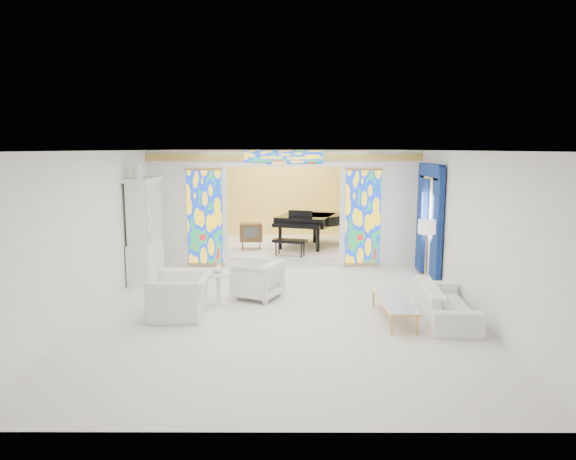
{
  "coord_description": "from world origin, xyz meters",
  "views": [
    {
      "loc": [
        0.14,
        -11.14,
        3.04
      ],
      "look_at": [
        0.11,
        0.2,
        1.24
      ],
      "focal_mm": 32.0,
      "sensor_mm": 36.0,
      "label": 1
    }
  ],
  "objects_px": {
    "grand_piano": "(311,220)",
    "tv_console": "(251,232)",
    "armchair_left": "(181,296)",
    "coffee_table": "(394,301)",
    "sofa": "(445,302)",
    "china_cabinet": "(145,230)",
    "armchair_right": "(257,279)"
  },
  "relations": [
    {
      "from": "coffee_table",
      "to": "grand_piano",
      "type": "relative_size",
      "value": 0.57
    },
    {
      "from": "china_cabinet",
      "to": "armchair_left",
      "type": "bearing_deg",
      "value": -62.83
    },
    {
      "from": "china_cabinet",
      "to": "tv_console",
      "type": "height_order",
      "value": "china_cabinet"
    },
    {
      "from": "grand_piano",
      "to": "tv_console",
      "type": "bearing_deg",
      "value": -144.9
    },
    {
      "from": "coffee_table",
      "to": "grand_piano",
      "type": "height_order",
      "value": "grand_piano"
    },
    {
      "from": "sofa",
      "to": "tv_console",
      "type": "height_order",
      "value": "tv_console"
    },
    {
      "from": "coffee_table",
      "to": "tv_console",
      "type": "xyz_separation_m",
      "value": [
        -2.97,
        5.66,
        0.32
      ]
    },
    {
      "from": "armchair_left",
      "to": "coffee_table",
      "type": "xyz_separation_m",
      "value": [
        3.86,
        -0.19,
        -0.05
      ]
    },
    {
      "from": "coffee_table",
      "to": "armchair_left",
      "type": "bearing_deg",
      "value": 177.13
    },
    {
      "from": "grand_piano",
      "to": "tv_console",
      "type": "height_order",
      "value": "grand_piano"
    },
    {
      "from": "armchair_left",
      "to": "armchair_right",
      "type": "height_order",
      "value": "armchair_right"
    },
    {
      "from": "armchair_right",
      "to": "grand_piano",
      "type": "height_order",
      "value": "grand_piano"
    },
    {
      "from": "armchair_right",
      "to": "coffee_table",
      "type": "bearing_deg",
      "value": 87.26
    },
    {
      "from": "tv_console",
      "to": "sofa",
      "type": "bearing_deg",
      "value": -58.42
    },
    {
      "from": "tv_console",
      "to": "china_cabinet",
      "type": "bearing_deg",
      "value": -132.39
    },
    {
      "from": "armchair_right",
      "to": "coffee_table",
      "type": "distance_m",
      "value": 2.86
    },
    {
      "from": "coffee_table",
      "to": "armchair_right",
      "type": "bearing_deg",
      "value": 152.27
    },
    {
      "from": "armchair_right",
      "to": "tv_console",
      "type": "distance_m",
      "value": 4.36
    },
    {
      "from": "armchair_left",
      "to": "grand_piano",
      "type": "bearing_deg",
      "value": 155.37
    },
    {
      "from": "grand_piano",
      "to": "armchair_left",
      "type": "bearing_deg",
      "value": -95.65
    },
    {
      "from": "armchair_left",
      "to": "tv_console",
      "type": "relative_size",
      "value": 1.59
    },
    {
      "from": "tv_console",
      "to": "coffee_table",
      "type": "bearing_deg",
      "value": -65.55
    },
    {
      "from": "sofa",
      "to": "coffee_table",
      "type": "distance_m",
      "value": 0.94
    },
    {
      "from": "armchair_left",
      "to": "coffee_table",
      "type": "relative_size",
      "value": 0.71
    },
    {
      "from": "china_cabinet",
      "to": "armchair_right",
      "type": "bearing_deg",
      "value": -29.78
    },
    {
      "from": "sofa",
      "to": "coffee_table",
      "type": "height_order",
      "value": "sofa"
    },
    {
      "from": "china_cabinet",
      "to": "sofa",
      "type": "bearing_deg",
      "value": -24.66
    },
    {
      "from": "coffee_table",
      "to": "grand_piano",
      "type": "bearing_deg",
      "value": 101.21
    },
    {
      "from": "armchair_right",
      "to": "china_cabinet",
      "type": "bearing_deg",
      "value": -94.79
    },
    {
      "from": "armchair_left",
      "to": "coffee_table",
      "type": "height_order",
      "value": "armchair_left"
    },
    {
      "from": "china_cabinet",
      "to": "grand_piano",
      "type": "xyz_separation_m",
      "value": [
        4.01,
        3.32,
        -0.23
      ]
    },
    {
      "from": "armchair_left",
      "to": "grand_piano",
      "type": "xyz_separation_m",
      "value": [
        2.63,
        6.0,
        0.56
      ]
    }
  ]
}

